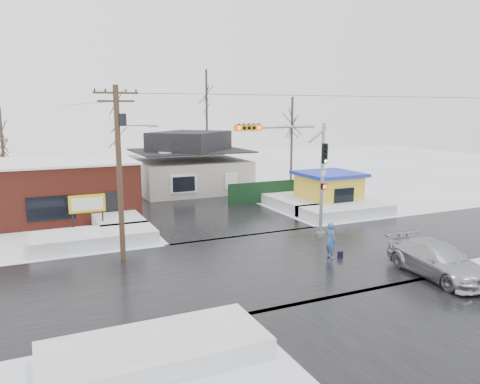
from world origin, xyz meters
name	(u,v)px	position (x,y,z in m)	size (l,w,h in m)	color
ground	(289,259)	(0.00, 0.00, 0.00)	(120.00, 120.00, 0.00)	white
road_ns	(289,259)	(0.00, 0.00, 0.01)	(10.00, 120.00, 0.02)	black
road_ew	(289,259)	(0.00, 0.00, 0.01)	(120.00, 10.00, 0.02)	black
snowbank_nw	(94,238)	(-9.00, 7.00, 0.40)	(7.00, 3.00, 0.80)	white
snowbank_ne	(346,211)	(9.00, 7.00, 0.40)	(7.00, 3.00, 0.80)	white
snowbank_sw	(155,351)	(-9.00, -7.00, 0.35)	(7.00, 3.00, 0.70)	white
snowbank_nside_w	(114,217)	(-7.00, 12.00, 0.40)	(3.00, 8.00, 0.80)	white
snowbank_nside_e	(288,201)	(7.00, 12.00, 0.40)	(3.00, 8.00, 0.80)	white
traffic_signal	(301,165)	(2.43, 2.97, 4.54)	(6.05, 0.68, 7.00)	gray
utility_pole	(120,163)	(-7.93, 3.50, 5.11)	(3.15, 0.44, 9.00)	#382619
brick_building	(47,189)	(-11.00, 15.99, 2.08)	(12.20, 8.20, 4.12)	maroon
marquee_sign	(87,205)	(-9.00, 9.49, 1.92)	(2.20, 0.21, 2.55)	black
house	(190,164)	(2.00, 22.00, 2.62)	(10.40, 8.40, 5.76)	#BCB5AA
kiosk	(329,190)	(9.50, 9.99, 1.46)	(4.60, 4.60, 2.88)	yellow
fence	(271,192)	(6.50, 14.00, 0.90)	(8.00, 0.12, 1.80)	black
tree_far_left	(116,108)	(-4.00, 26.00, 7.95)	(3.00, 3.00, 10.00)	#332821
tree_far_mid	(206,93)	(6.00, 28.00, 9.54)	(3.00, 3.00, 12.00)	#332821
tree_far_right	(292,116)	(12.00, 20.00, 7.16)	(3.00, 3.00, 9.00)	#332821
tree_far_west	(1,126)	(-14.00, 24.00, 6.36)	(3.00, 3.00, 8.00)	#332821
pedestrian	(331,241)	(2.02, -0.83, 0.97)	(0.71, 0.46, 1.94)	#395CA1
car	(438,260)	(5.01, -5.15, 0.80)	(2.24, 5.50, 1.60)	#A5A6AC
shopping_bag	(340,255)	(2.56, -0.97, 0.17)	(0.28, 0.12, 0.35)	black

